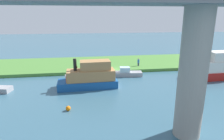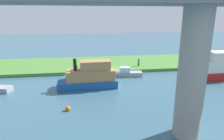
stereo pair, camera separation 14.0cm
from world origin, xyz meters
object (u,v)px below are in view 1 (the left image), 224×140
riverboat_paddlewheel (90,77)px  houseboat_blue (216,68)px  marker_buoy (68,108)px  person_on_bank (138,62)px  bridge_pylon (192,75)px  skiff_small (78,76)px  mooring_post (77,68)px  motorboat_white (127,73)px

riverboat_paddlewheel → houseboat_blue: bearing=-176.4°
houseboat_blue → marker_buoy: houseboat_blue is taller
person_on_bank → houseboat_blue: size_ratio=0.16×
bridge_pylon → marker_buoy: size_ratio=19.62×
riverboat_paddlewheel → marker_buoy: bearing=69.2°
skiff_small → person_on_bank: bearing=-156.2°
person_on_bank → marker_buoy: size_ratio=2.78×
riverboat_paddlewheel → mooring_post: bearing=-75.1°
marker_buoy → motorboat_white: bearing=-128.6°
bridge_pylon → skiff_small: size_ratio=2.39×
houseboat_blue → skiff_small: size_ratio=2.15×
houseboat_blue → marker_buoy: 22.77m
bridge_pylon → houseboat_blue: (-11.88, -13.03, -3.25)m
skiff_small → bridge_pylon: bearing=119.5°
mooring_post → houseboat_blue: (-20.88, 5.80, 0.79)m
bridge_pylon → motorboat_white: bridge_pylon is taller
person_on_bank → motorboat_white: size_ratio=0.32×
person_on_bank → mooring_post: person_on_bank is taller
houseboat_blue → motorboat_white: houseboat_blue is taller
skiff_small → houseboat_blue: bearing=173.1°
mooring_post → houseboat_blue: houseboat_blue is taller
skiff_small → mooring_post: bearing=-86.3°
motorboat_white → riverboat_paddlewheel: riverboat_paddlewheel is taller
marker_buoy → skiff_small: bearing=-94.4°
riverboat_paddlewheel → skiff_small: size_ratio=1.89×
person_on_bank → motorboat_white: (2.95, 4.13, -0.69)m
person_on_bank → mooring_post: bearing=7.4°
riverboat_paddlewheel → bridge_pylon: bearing=121.1°
bridge_pylon → houseboat_blue: size_ratio=1.11×
houseboat_blue → person_on_bank: bearing=-35.8°
motorboat_white → skiff_small: bearing=4.2°
motorboat_white → marker_buoy: bearing=51.4°
marker_buoy → mooring_post: bearing=-92.4°
bridge_pylon → riverboat_paddlewheel: (7.15, -11.84, -3.45)m
houseboat_blue → bridge_pylon: bearing=47.6°
riverboat_paddlewheel → skiff_small: (1.64, -3.69, -0.98)m
person_on_bank → riverboat_paddlewheel: size_ratio=0.18×
bridge_pylon → riverboat_paddlewheel: 14.26m
skiff_small → motorboat_white: bearing=-175.8°
bridge_pylon → motorboat_white: (1.09, -16.10, -4.40)m
skiff_small → marker_buoy: bearing=85.6°
bridge_pylon → mooring_post: bearing=-64.5°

